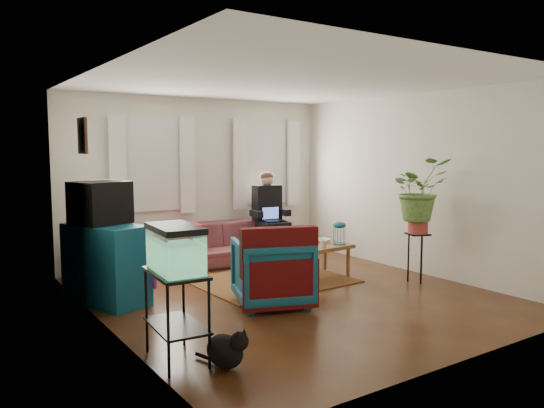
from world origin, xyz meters
TOP-DOWN VIEW (x-y plane):
  - floor at (0.00, 0.00)m, footprint 4.50×5.00m
  - ceiling at (0.00, 0.00)m, footprint 4.50×5.00m
  - wall_back at (0.00, 2.50)m, footprint 4.50×0.01m
  - wall_front at (0.00, -2.50)m, footprint 4.50×0.01m
  - wall_left at (-2.25, 0.00)m, footprint 0.01×5.00m
  - wall_right at (2.25, 0.00)m, footprint 0.01×5.00m
  - window_left at (-0.80, 2.48)m, footprint 1.08×0.04m
  - window_right at (1.25, 2.48)m, footprint 1.08×0.04m
  - curtains_left at (-0.80, 2.40)m, footprint 1.36×0.06m
  - curtains_right at (1.25, 2.40)m, footprint 1.36×0.06m
  - picture_frame at (-2.21, 0.85)m, footprint 0.04×0.32m
  - area_rug at (0.19, 0.70)m, footprint 2.05×1.66m
  - sofa at (0.21, 2.05)m, footprint 2.28×1.11m
  - seated_person at (1.00, 1.96)m, footprint 0.62×0.73m
  - side_table at (-1.65, 2.12)m, footprint 0.51×0.51m
  - table_lamp at (-1.65, 2.12)m, footprint 0.38×0.38m
  - dresser at (-1.99, 0.92)m, footprint 0.84×1.15m
  - crt_tv at (-2.01, 1.03)m, footprint 0.71×0.68m
  - aquarium_stand at (-2.00, -1.13)m, footprint 0.44×0.72m
  - aquarium at (-2.00, -1.13)m, footprint 0.40×0.66m
  - black_cat at (-1.74, -1.50)m, footprint 0.37×0.47m
  - armchair at (-0.42, -0.22)m, footprint 1.04×1.01m
  - serape_throw at (-0.53, -0.53)m, footprint 0.87×0.47m
  - coffee_table at (0.73, 0.50)m, footprint 1.17×0.70m
  - cup_a at (0.49, 0.38)m, footprint 0.14×0.14m
  - cup_b at (0.80, 0.33)m, footprint 0.11×0.11m
  - bowl at (1.03, 0.63)m, footprint 0.24×0.24m
  - snack_tray at (0.42, 0.63)m, footprint 0.37×0.37m
  - birdcage at (1.13, 0.38)m, footprint 0.20×0.20m
  - plant_stand at (1.80, -0.45)m, footprint 0.36×0.36m
  - potted_plant at (1.80, -0.45)m, footprint 0.93×0.87m

SIDE VIEW (x-z plane):
  - floor at x=0.00m, z-range -0.01..0.01m
  - area_rug at x=0.19m, z-range 0.00..0.01m
  - black_cat at x=-1.74m, z-range 0.00..0.35m
  - coffee_table at x=0.73m, z-range 0.00..0.46m
  - plant_stand at x=1.80m, z-range 0.00..0.67m
  - side_table at x=-1.65m, z-range 0.00..0.72m
  - aquarium_stand at x=-2.00m, z-range 0.00..0.77m
  - armchair at x=-0.42m, z-range 0.00..0.85m
  - sofa at x=0.21m, z-range 0.00..0.86m
  - dresser at x=-1.99m, z-range 0.00..0.93m
  - snack_tray at x=0.42m, z-range 0.46..0.50m
  - bowl at x=1.03m, z-range 0.46..0.52m
  - cup_b at x=0.80m, z-range 0.46..0.56m
  - cup_a at x=0.49m, z-range 0.46..0.56m
  - serape_throw at x=-0.53m, z-range 0.25..0.96m
  - birdcage at x=1.13m, z-range 0.46..0.79m
  - seated_person at x=1.00m, z-range 0.00..1.31m
  - aquarium at x=-2.00m, z-range 0.77..1.18m
  - table_lamp at x=-1.65m, z-range 0.70..1.37m
  - potted_plant at x=1.80m, z-range 0.71..1.56m
  - crt_tv at x=-2.01m, z-range 0.93..1.43m
  - wall_back at x=0.00m, z-range 0.00..2.60m
  - wall_front at x=0.00m, z-range 0.00..2.60m
  - wall_left at x=-2.25m, z-range 0.00..2.60m
  - wall_right at x=2.25m, z-range 0.00..2.60m
  - curtains_left at x=-0.80m, z-range 0.80..2.30m
  - curtains_right at x=1.25m, z-range 0.80..2.30m
  - window_left at x=-0.80m, z-range 0.86..2.24m
  - window_right at x=1.25m, z-range 0.86..2.24m
  - picture_frame at x=-2.21m, z-range 1.75..2.15m
  - ceiling at x=0.00m, z-range 2.60..2.60m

